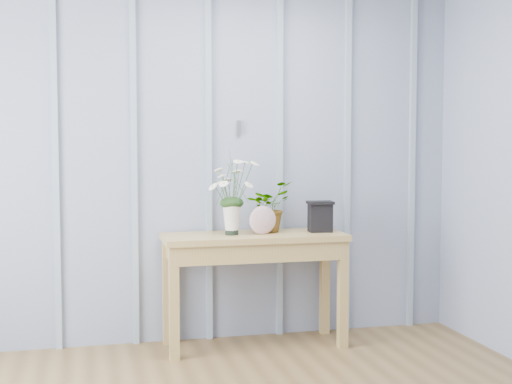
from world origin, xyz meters
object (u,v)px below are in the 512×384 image
object	(u,v)px
felt_disc_vessel	(263,220)
carved_box	(320,216)
sideboard	(254,251)
daisy_vase	(232,183)

from	to	relation	value
felt_disc_vessel	carved_box	bearing A→B (deg)	-4.59
sideboard	felt_disc_vessel	size ratio (longest dim) A/B	6.39
daisy_vase	felt_disc_vessel	bearing A→B (deg)	-8.45
sideboard	felt_disc_vessel	distance (m)	0.22
sideboard	felt_disc_vessel	bearing A→B (deg)	-36.35
carved_box	felt_disc_vessel	bearing A→B (deg)	-176.08
sideboard	felt_disc_vessel	xyz separation A→B (m)	(0.05, -0.04, 0.21)
daisy_vase	felt_disc_vessel	distance (m)	0.32
sideboard	daisy_vase	bearing A→B (deg)	-177.69
daisy_vase	felt_disc_vessel	size ratio (longest dim) A/B	2.88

